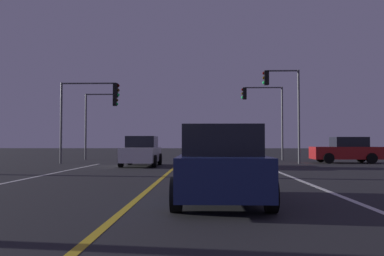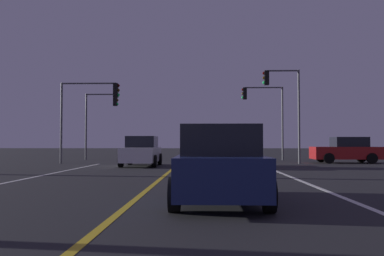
% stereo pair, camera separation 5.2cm
% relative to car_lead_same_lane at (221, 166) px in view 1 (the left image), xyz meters
% --- Properties ---
extents(lane_edge_right, '(0.16, 33.30, 0.01)m').
position_rel_car_lead_same_lane_xyz_m(lane_edge_right, '(3.02, -0.27, -0.82)').
color(lane_edge_right, silver).
rests_on(lane_edge_right, ground).
extents(lane_center_divider, '(0.16, 33.30, 0.01)m').
position_rel_car_lead_same_lane_xyz_m(lane_center_divider, '(-1.94, -0.27, -0.82)').
color(lane_center_divider, gold).
rests_on(lane_center_divider, ground).
extents(car_lead_same_lane, '(2.02, 4.30, 1.70)m').
position_rel_car_lead_same_lane_xyz_m(car_lead_same_lane, '(0.00, 0.00, 0.00)').
color(car_lead_same_lane, black).
rests_on(car_lead_same_lane, ground).
extents(car_ahead_far, '(2.02, 4.30, 1.70)m').
position_rel_car_lead_same_lane_xyz_m(car_ahead_far, '(-0.29, 13.44, 0.00)').
color(car_ahead_far, black).
rests_on(car_ahead_far, ground).
extents(car_oncoming, '(2.02, 4.30, 1.70)m').
position_rel_car_lead_same_lane_xyz_m(car_oncoming, '(-3.92, 14.25, 0.00)').
color(car_oncoming, black).
rests_on(car_oncoming, ground).
extents(car_crossing_side, '(4.30, 2.02, 1.70)m').
position_rel_car_lead_same_lane_xyz_m(car_crossing_side, '(8.96, 18.16, 0.00)').
color(car_crossing_side, black).
rests_on(car_crossing_side, ground).
extents(traffic_light_near_right, '(2.34, 0.36, 5.93)m').
position_rel_car_lead_same_lane_xyz_m(traffic_light_near_right, '(4.59, 16.88, 3.50)').
color(traffic_light_near_right, '#4C4C51').
rests_on(traffic_light_near_right, ground).
extents(traffic_light_near_left, '(3.82, 0.36, 5.18)m').
position_rel_car_lead_same_lane_xyz_m(traffic_light_near_left, '(-7.64, 16.88, 3.07)').
color(traffic_light_near_left, '#4C4C51').
rests_on(traffic_light_near_left, ground).
extents(traffic_light_far_right, '(3.18, 0.36, 5.60)m').
position_rel_car_lead_same_lane_xyz_m(traffic_light_far_right, '(4.14, 22.38, 3.33)').
color(traffic_light_far_right, '#4C4C51').
rests_on(traffic_light_far_right, ground).
extents(traffic_light_far_left, '(2.59, 0.36, 5.12)m').
position_rel_car_lead_same_lane_xyz_m(traffic_light_far_left, '(-8.28, 22.38, 2.97)').
color(traffic_light_far_left, '#4C4C51').
rests_on(traffic_light_far_left, ground).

